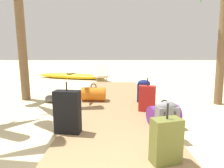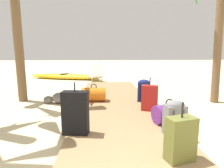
{
  "view_description": "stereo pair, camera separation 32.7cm",
  "coord_description": "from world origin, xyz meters",
  "px_view_note": "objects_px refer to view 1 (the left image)",
  "views": [
    {
      "loc": [
        -0.08,
        -1.08,
        1.41
      ],
      "look_at": [
        -0.08,
        3.99,
        0.55
      ],
      "focal_mm": 29.93,
      "sensor_mm": 36.0,
      "label": 1
    },
    {
      "loc": [
        -0.4,
        -1.07,
        1.41
      ],
      "look_at": [
        -0.08,
        3.99,
        0.55
      ],
      "focal_mm": 29.93,
      "sensor_mm": 36.0,
      "label": 2
    }
  ],
  "objects_px": {
    "suitcase_black": "(68,112)",
    "backpack_grey": "(167,118)",
    "duffel_bag_orange": "(94,94)",
    "backpack_navy": "(144,90)",
    "duffel_bag_purple": "(164,115)",
    "suitcase_red": "(147,99)",
    "kayak": "(71,76)",
    "lounge_chair": "(100,74)",
    "suitcase_olive": "(166,141)"
  },
  "relations": [
    {
      "from": "backpack_grey",
      "to": "backpack_navy",
      "type": "relative_size",
      "value": 0.96
    },
    {
      "from": "suitcase_olive",
      "to": "suitcase_red",
      "type": "relative_size",
      "value": 0.97
    },
    {
      "from": "backpack_grey",
      "to": "suitcase_black",
      "type": "distance_m",
      "value": 1.61
    },
    {
      "from": "suitcase_red",
      "to": "backpack_grey",
      "type": "bearing_deg",
      "value": -87.06
    },
    {
      "from": "duffel_bag_orange",
      "to": "backpack_grey",
      "type": "xyz_separation_m",
      "value": [
        1.38,
        -2.24,
        0.12
      ]
    },
    {
      "from": "backpack_grey",
      "to": "backpack_navy",
      "type": "distance_m",
      "value": 2.14
    },
    {
      "from": "backpack_grey",
      "to": "suitcase_red",
      "type": "distance_m",
      "value": 1.31
    },
    {
      "from": "suitcase_olive",
      "to": "suitcase_red",
      "type": "height_order",
      "value": "suitcase_red"
    },
    {
      "from": "backpack_navy",
      "to": "suitcase_red",
      "type": "bearing_deg",
      "value": -94.19
    },
    {
      "from": "suitcase_black",
      "to": "lounge_chair",
      "type": "bearing_deg",
      "value": 88.88
    },
    {
      "from": "suitcase_red",
      "to": "suitcase_olive",
      "type": "bearing_deg",
      "value": -94.21
    },
    {
      "from": "duffel_bag_orange",
      "to": "suitcase_black",
      "type": "height_order",
      "value": "suitcase_black"
    },
    {
      "from": "suitcase_black",
      "to": "duffel_bag_purple",
      "type": "relative_size",
      "value": 1.37
    },
    {
      "from": "suitcase_black",
      "to": "backpack_navy",
      "type": "distance_m",
      "value": 2.55
    },
    {
      "from": "suitcase_olive",
      "to": "suitcase_black",
      "type": "distance_m",
      "value": 1.64
    },
    {
      "from": "duffel_bag_orange",
      "to": "suitcase_red",
      "type": "xyz_separation_m",
      "value": [
        1.31,
        -0.93,
        0.11
      ]
    },
    {
      "from": "backpack_navy",
      "to": "suitcase_red",
      "type": "xyz_separation_m",
      "value": [
        -0.06,
        -0.83,
        -0.02
      ]
    },
    {
      "from": "kayak",
      "to": "duffel_bag_orange",
      "type": "bearing_deg",
      "value": -70.9
    },
    {
      "from": "suitcase_black",
      "to": "backpack_grey",
      "type": "bearing_deg",
      "value": -5.41
    },
    {
      "from": "duffel_bag_orange",
      "to": "backpack_navy",
      "type": "height_order",
      "value": "backpack_navy"
    },
    {
      "from": "suitcase_black",
      "to": "suitcase_red",
      "type": "xyz_separation_m",
      "value": [
        1.54,
        1.16,
        -0.06
      ]
    },
    {
      "from": "duffel_bag_purple",
      "to": "suitcase_black",
      "type": "bearing_deg",
      "value": -167.63
    },
    {
      "from": "backpack_navy",
      "to": "duffel_bag_purple",
      "type": "xyz_separation_m",
      "value": [
        0.11,
        -1.61,
        -0.14
      ]
    },
    {
      "from": "backpack_grey",
      "to": "lounge_chair",
      "type": "relative_size",
      "value": 0.35
    },
    {
      "from": "duffel_bag_orange",
      "to": "backpack_grey",
      "type": "relative_size",
      "value": 1.15
    },
    {
      "from": "kayak",
      "to": "backpack_navy",
      "type": "bearing_deg",
      "value": -58.57
    },
    {
      "from": "duffel_bag_orange",
      "to": "suitcase_red",
      "type": "height_order",
      "value": "suitcase_red"
    },
    {
      "from": "duffel_bag_orange",
      "to": "kayak",
      "type": "bearing_deg",
      "value": 109.1
    },
    {
      "from": "duffel_bag_orange",
      "to": "lounge_chair",
      "type": "bearing_deg",
      "value": 91.39
    },
    {
      "from": "duffel_bag_purple",
      "to": "kayak",
      "type": "xyz_separation_m",
      "value": [
        -3.19,
        6.65,
        -0.12
      ]
    },
    {
      "from": "duffel_bag_orange",
      "to": "lounge_chair",
      "type": "height_order",
      "value": "lounge_chair"
    },
    {
      "from": "lounge_chair",
      "to": "kayak",
      "type": "relative_size",
      "value": 0.4
    },
    {
      "from": "backpack_navy",
      "to": "duffel_bag_purple",
      "type": "relative_size",
      "value": 0.96
    },
    {
      "from": "lounge_chair",
      "to": "duffel_bag_orange",
      "type": "bearing_deg",
      "value": -88.61
    },
    {
      "from": "duffel_bag_orange",
      "to": "duffel_bag_purple",
      "type": "height_order",
      "value": "duffel_bag_orange"
    },
    {
      "from": "backpack_navy",
      "to": "kayak",
      "type": "height_order",
      "value": "backpack_navy"
    },
    {
      "from": "duffel_bag_orange",
      "to": "duffel_bag_purple",
      "type": "distance_m",
      "value": 2.27
    },
    {
      "from": "duffel_bag_orange",
      "to": "backpack_navy",
      "type": "distance_m",
      "value": 1.38
    },
    {
      "from": "suitcase_black",
      "to": "suitcase_red",
      "type": "bearing_deg",
      "value": 36.96
    },
    {
      "from": "suitcase_black",
      "to": "backpack_navy",
      "type": "height_order",
      "value": "suitcase_black"
    },
    {
      "from": "suitcase_red",
      "to": "lounge_chair",
      "type": "bearing_deg",
      "value": 105.25
    },
    {
      "from": "suitcase_olive",
      "to": "lounge_chair",
      "type": "height_order",
      "value": "suitcase_olive"
    },
    {
      "from": "suitcase_black",
      "to": "duffel_bag_purple",
      "type": "distance_m",
      "value": 1.76
    },
    {
      "from": "kayak",
      "to": "lounge_chair",
      "type": "bearing_deg",
      "value": -23.19
    },
    {
      "from": "backpack_grey",
      "to": "suitcase_red",
      "type": "xyz_separation_m",
      "value": [
        -0.07,
        1.31,
        -0.01
      ]
    },
    {
      "from": "suitcase_black",
      "to": "suitcase_red",
      "type": "distance_m",
      "value": 1.93
    },
    {
      "from": "duffel_bag_purple",
      "to": "kayak",
      "type": "height_order",
      "value": "duffel_bag_purple"
    },
    {
      "from": "suitcase_olive",
      "to": "suitcase_black",
      "type": "height_order",
      "value": "suitcase_black"
    },
    {
      "from": "suitcase_black",
      "to": "suitcase_olive",
      "type": "bearing_deg",
      "value": -32.18
    },
    {
      "from": "duffel_bag_orange",
      "to": "suitcase_olive",
      "type": "xyz_separation_m",
      "value": [
        1.16,
        -2.96,
        0.09
      ]
    }
  ]
}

